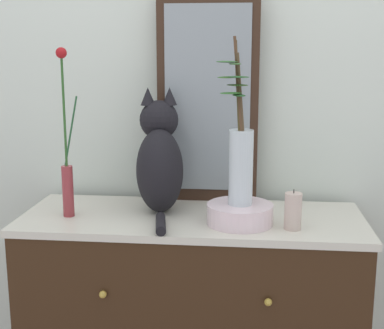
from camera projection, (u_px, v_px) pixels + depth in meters
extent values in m
cube|color=silver|center=(200.00, 90.00, 2.09)|extent=(4.40, 0.08, 2.60)
cube|color=beige|center=(192.00, 219.00, 1.88)|extent=(1.17, 0.45, 0.02)
sphere|color=#B79338|center=(103.00, 294.00, 1.72)|extent=(0.02, 0.02, 0.02)
sphere|color=#B79338|center=(268.00, 302.00, 1.67)|extent=(0.02, 0.02, 0.02)
cube|color=#372317|center=(208.00, 99.00, 2.00)|extent=(0.37, 0.03, 0.77)
cube|color=gray|center=(207.00, 99.00, 1.98)|extent=(0.31, 0.01, 0.67)
ellipsoid|color=black|center=(160.00, 171.00, 1.90)|extent=(0.20, 0.25, 0.29)
sphere|color=black|center=(159.00, 120.00, 1.93)|extent=(0.14, 0.14, 0.14)
cone|color=black|center=(148.00, 96.00, 1.91)|extent=(0.05, 0.05, 0.06)
cone|color=black|center=(170.00, 96.00, 1.91)|extent=(0.05, 0.05, 0.06)
cylinder|color=black|center=(161.00, 224.00, 1.74)|extent=(0.06, 0.16, 0.03)
cylinder|color=#943237|center=(68.00, 191.00, 1.86)|extent=(0.04, 0.04, 0.18)
cylinder|color=#2F5B26|center=(64.00, 113.00, 1.80)|extent=(0.01, 0.01, 0.36)
sphere|color=#A91519|center=(61.00, 53.00, 1.76)|extent=(0.04, 0.04, 0.04)
cylinder|color=#25542F|center=(71.00, 131.00, 1.81)|extent=(0.05, 0.01, 0.23)
cylinder|color=silver|center=(240.00, 214.00, 1.79)|extent=(0.22, 0.22, 0.07)
cylinder|color=silver|center=(241.00, 168.00, 1.76)|extent=(0.08, 0.08, 0.24)
cylinder|color=#4F3B26|center=(241.00, 108.00, 1.70)|extent=(0.04, 0.01, 0.34)
ellipsoid|color=#2A602D|center=(239.00, 95.00, 1.68)|extent=(0.06, 0.08, 0.01)
ellipsoid|color=#2E5D2F|center=(238.00, 77.00, 1.66)|extent=(0.08, 0.06, 0.01)
cylinder|color=#523824|center=(239.00, 100.00, 1.70)|extent=(0.04, 0.03, 0.39)
ellipsoid|color=#375723|center=(237.00, 85.00, 1.69)|extent=(0.08, 0.05, 0.01)
ellipsoid|color=#365E2D|center=(235.00, 64.00, 1.67)|extent=(0.05, 0.08, 0.01)
cylinder|color=#44391D|center=(238.00, 102.00, 1.70)|extent=(0.03, 0.04, 0.38)
ellipsoid|color=#2C6525|center=(231.00, 93.00, 1.67)|extent=(0.08, 0.05, 0.01)
ellipsoid|color=#346225|center=(228.00, 77.00, 1.68)|extent=(0.08, 0.07, 0.01)
ellipsoid|color=#325F30|center=(227.00, 62.00, 1.67)|extent=(0.08, 0.06, 0.01)
cylinder|color=beige|center=(293.00, 211.00, 1.73)|extent=(0.05, 0.05, 0.12)
cylinder|color=black|center=(294.00, 191.00, 1.71)|extent=(0.00, 0.00, 0.01)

